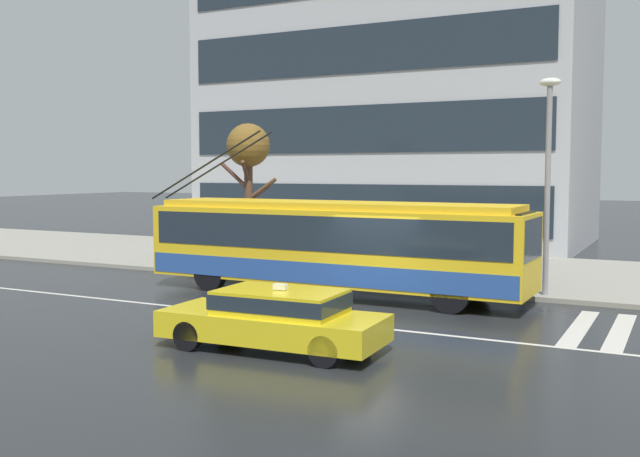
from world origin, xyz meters
TOP-DOWN VIEW (x-y plane):
  - ground_plane at (0.00, 0.00)m, footprint 160.00×160.00m
  - sidewalk_slab at (0.00, 9.05)m, footprint 80.00×10.00m
  - crosswalk_stripe_edge_near at (5.34, 1.02)m, footprint 0.44×4.40m
  - crosswalk_stripe_inner_a at (6.24, 1.02)m, footprint 0.44×4.40m
  - lane_centre_line at (0.00, -1.20)m, footprint 72.00×0.14m
  - trolleybus at (-1.84, 2.45)m, footprint 12.47×2.62m
  - taxi_oncoming_near at (0.00, -4.09)m, footprint 4.77×2.03m
  - pedestrian_at_shelter at (3.02, 6.25)m, footprint 1.27×1.27m
  - pedestrian_approaching_curb at (-5.71, 5.52)m, footprint 1.30×1.30m
  - street_lamp at (3.94, 4.50)m, footprint 0.60×0.32m
  - street_tree_bare at (-7.13, 6.04)m, footprint 2.12×1.62m

SIDE VIEW (x-z plane):
  - ground_plane at x=0.00m, z-range 0.00..0.00m
  - lane_centre_line at x=0.00m, z-range 0.00..0.01m
  - crosswalk_stripe_edge_near at x=5.34m, z-range 0.00..0.01m
  - crosswalk_stripe_inner_a at x=6.24m, z-range 0.00..0.01m
  - sidewalk_slab at x=0.00m, z-range 0.00..0.14m
  - taxi_oncoming_near at x=0.00m, z-range 0.01..1.40m
  - trolleybus at x=-1.84m, z-range -0.93..4.02m
  - pedestrian_at_shelter at x=3.02m, z-range 0.69..2.65m
  - pedestrian_approaching_curb at x=-5.71m, z-range 0.70..2.72m
  - street_lamp at x=3.94m, z-range 0.74..6.92m
  - street_tree_bare at x=-7.13m, z-range 1.75..7.07m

